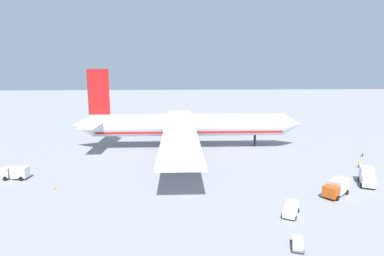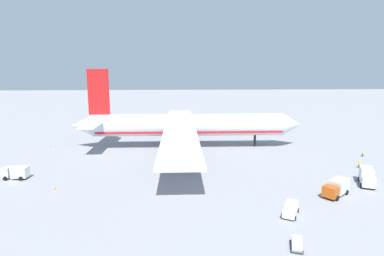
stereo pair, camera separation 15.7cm
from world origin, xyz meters
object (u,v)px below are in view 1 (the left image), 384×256
object	(u,v)px
service_van	(291,209)
traffic_cone_1	(55,188)
ground_worker_0	(363,153)
traffic_cone_0	(271,122)
service_truck_0	(16,172)
ground_worker_3	(359,164)
baggage_cart_2	(298,243)
service_truck_4	(337,187)
traffic_cone_2	(50,146)
service_truck_5	(367,176)
airliner	(185,126)

from	to	relation	value
service_van	traffic_cone_1	bearing A→B (deg)	162.31
service_van	ground_worker_0	distance (m)	44.88
traffic_cone_0	traffic_cone_1	world-z (taller)	same
service_truck_0	ground_worker_3	xyz separation A→B (m)	(75.98, 3.04, -0.59)
ground_worker_3	baggage_cart_2	bearing A→B (deg)	-131.04
traffic_cone_1	service_truck_4	bearing A→B (deg)	-6.56
traffic_cone_2	traffic_cone_1	bearing A→B (deg)	-67.61
service_van	ground_worker_0	size ratio (longest dim) A/B	2.88
service_truck_4	ground_worker_3	world-z (taller)	service_truck_4
service_truck_0	traffic_cone_0	size ratio (longest dim) A/B	9.51
service_van	traffic_cone_1	distance (m)	42.89
service_truck_0	service_van	world-z (taller)	service_truck_0
baggage_cart_2	ground_worker_3	world-z (taller)	ground_worker_3
service_truck_5	traffic_cone_0	distance (m)	76.97
airliner	baggage_cart_2	world-z (taller)	airliner
service_truck_5	baggage_cart_2	world-z (taller)	service_truck_5
ground_worker_0	traffic_cone_1	world-z (taller)	ground_worker_0
airliner	ground_worker_0	xyz separation A→B (m)	(46.54, -13.25, -5.63)
service_truck_4	baggage_cart_2	world-z (taller)	service_truck_4
service_truck_0	traffic_cone_1	bearing A→B (deg)	-31.77
airliner	ground_worker_3	xyz separation A→B (m)	(39.74, -22.65, -5.61)
service_truck_4	baggage_cart_2	bearing A→B (deg)	-130.39
service_van	ground_worker_3	bearing A→B (deg)	42.11
service_truck_0	traffic_cone_0	world-z (taller)	service_truck_0
service_truck_0	airliner	bearing A→B (deg)	35.33
traffic_cone_0	ground_worker_3	bearing A→B (deg)	-90.36
airliner	ground_worker_0	world-z (taller)	airliner
service_truck_5	airliner	bearing A→B (deg)	136.48
service_truck_0	ground_worker_0	distance (m)	83.70
traffic_cone_0	traffic_cone_2	bearing A→B (deg)	-152.88
service_van	baggage_cart_2	world-z (taller)	service_van
service_truck_0	traffic_cone_1	xyz separation A→B (m)	(10.29, -6.37, -1.19)
traffic_cone_1	ground_worker_3	bearing A→B (deg)	8.16
service_van	baggage_cart_2	xyz separation A→B (m)	(-2.70, -9.18, -0.34)
airliner	service_truck_4	distance (m)	46.35
service_truck_4	service_van	world-z (taller)	service_truck_4
service_truck_5	traffic_cone_0	world-z (taller)	service_truck_5
service_truck_5	baggage_cart_2	distance (m)	31.02
service_van	service_truck_0	bearing A→B (deg)	159.22
airliner	traffic_cone_2	world-z (taller)	airliner
service_van	ground_worker_0	xyz separation A→B (m)	(31.63, 31.84, -0.17)
service_van	ground_worker_3	size ratio (longest dim) A/B	2.82
baggage_cart_2	ground_worker_0	xyz separation A→B (m)	(34.33, 41.02, 0.16)
airliner	service_truck_0	xyz separation A→B (m)	(-36.23, -25.69, -5.02)
ground_worker_3	airliner	bearing A→B (deg)	150.33
service_van	baggage_cart_2	bearing A→B (deg)	-106.39
ground_worker_0	service_truck_0	bearing A→B (deg)	-171.46
service_truck_4	traffic_cone_2	bearing A→B (deg)	148.51
service_van	traffic_cone_2	world-z (taller)	service_van
service_truck_0	service_truck_5	distance (m)	71.47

